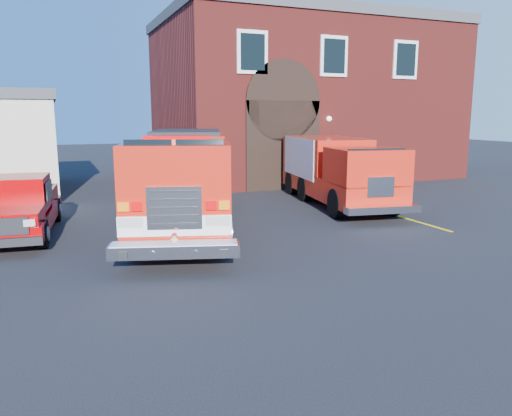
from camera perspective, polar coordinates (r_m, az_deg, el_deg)
name	(u,v)px	position (r m, az deg, el deg)	size (l,w,h in m)	color
ground	(238,250)	(12.69, -2.06, -4.85)	(100.00, 100.00, 0.00)	black
parking_stripe_near	(417,222)	(16.79, 17.97, -1.51)	(0.12, 3.00, 0.01)	yellow
parking_stripe_mid	(364,206)	(19.13, 12.19, 0.21)	(0.12, 3.00, 0.01)	yellow
parking_stripe_far	(323,195)	(21.63, 7.71, 1.54)	(0.12, 3.00, 0.01)	yellow
fire_station	(302,99)	(28.70, 5.23, 12.32)	(15.20, 10.20, 8.45)	maroon
fire_engine	(184,179)	(15.15, -8.18, 3.35)	(5.22, 9.71, 2.89)	black
pickup_truck	(17,207)	(15.60, -25.60, 0.08)	(2.42, 5.41, 1.72)	black
secondary_truck	(337,169)	(19.30, 9.20, 4.44)	(3.60, 7.92, 2.48)	black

